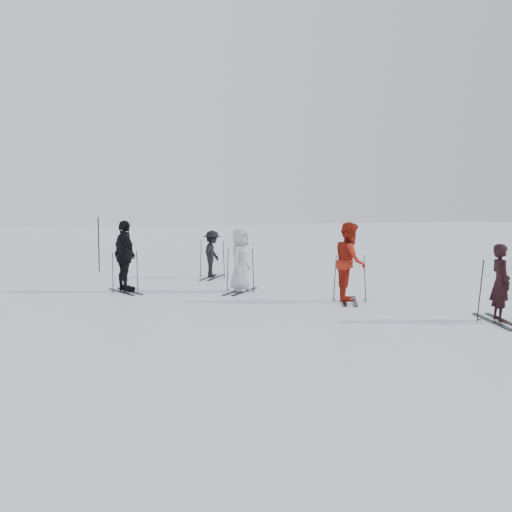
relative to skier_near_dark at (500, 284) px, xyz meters
The scene contains 12 objects.
ground 5.30m from the skier_near_dark, 128.56° to the left, with size 120.00×120.00×0.00m, color silver.
skier_near_dark is the anchor object (origin of this frame).
skier_red 3.56m from the skier_near_dark, 115.88° to the left, with size 0.92×0.71×1.88m, color maroon.
skier_grey 6.64m from the skier_near_dark, 122.09° to the left, with size 0.82×0.53×1.67m, color #A9AFB3.
skier_uphill_left 9.25m from the skier_near_dark, 134.11° to the left, with size 1.11×0.46×1.89m, color black.
skier_uphill_far 9.51m from the skier_near_dark, 110.90° to the left, with size 0.97×0.56×1.50m, color black.
skis_near_dark 0.11m from the skier_near_dark, ahead, with size 0.94×1.77×1.29m, color black, non-canonical shape.
skis_red 3.56m from the skier_near_dark, 115.88° to the left, with size 0.84×1.60×1.16m, color black, non-canonical shape.
skis_grey 6.64m from the skier_near_dark, 122.09° to the left, with size 0.88×1.66×1.21m, color black, non-canonical shape.
skis_uphill_left 9.25m from the skier_near_dark, 134.11° to the left, with size 0.83×1.56×1.14m, color black, non-canonical shape.
skis_uphill_far 9.51m from the skier_near_dark, 110.90° to the left, with size 0.92×1.74×1.27m, color black, non-canonical shape.
piste_marker 13.71m from the skier_near_dark, 119.19° to the left, with size 0.04×0.04×1.92m, color black.
Camera 1 is at (-5.05, -12.90, 2.26)m, focal length 40.00 mm.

